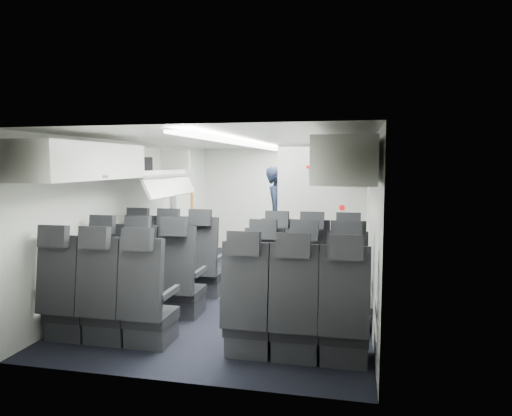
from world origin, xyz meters
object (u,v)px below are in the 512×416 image
at_px(seat_row_front, 241,269).
at_px(seat_row_mid, 223,286).
at_px(seat_row_rear, 197,310).
at_px(flight_attendant, 278,215).
at_px(galley_unit, 327,208).
at_px(boarding_door, 184,211).
at_px(carry_on_bag, 136,165).

xyz_separation_m(seat_row_front, seat_row_mid, (0.00, -0.90, 0.00)).
height_order(seat_row_front, seat_row_rear, same).
bearing_deg(seat_row_front, seat_row_mid, -90.00).
distance_m(seat_row_mid, flight_attendant, 3.18).
distance_m(seat_row_front, galley_unit, 3.43).
height_order(seat_row_mid, boarding_door, boarding_door).
xyz_separation_m(seat_row_front, boarding_door, (-1.64, 2.09, 0.55)).
bearing_deg(flight_attendant, galley_unit, -35.57).
bearing_deg(seat_row_mid, carry_on_bag, 152.76).
bearing_deg(flight_attendant, carry_on_bag, 150.36).
xyz_separation_m(seat_row_front, flight_attendant, (0.12, 2.24, 0.49)).
xyz_separation_m(seat_row_rear, carry_on_bag, (-1.45, 1.64, 1.41)).
distance_m(seat_row_front, carry_on_bag, 2.03).
height_order(flight_attendant, carry_on_bag, carry_on_bag).
height_order(boarding_door, flight_attendant, boarding_door).
relative_size(seat_row_mid, seat_row_rear, 1.00).
relative_size(galley_unit, flight_attendant, 1.06).
distance_m(galley_unit, carry_on_bag, 4.26).
xyz_separation_m(seat_row_rear, galley_unit, (0.95, 5.05, 0.55)).
distance_m(seat_row_rear, galley_unit, 5.17).
xyz_separation_m(seat_row_mid, galley_unit, (0.95, 4.15, 0.55)).
bearing_deg(carry_on_bag, seat_row_rear, -33.53).
bearing_deg(galley_unit, carry_on_bag, -125.11).
distance_m(seat_row_front, seat_row_rear, 1.80).
height_order(galley_unit, boarding_door, galley_unit).
xyz_separation_m(seat_row_front, carry_on_bag, (-1.45, -0.16, 1.41)).
bearing_deg(seat_row_rear, boarding_door, 112.87).
height_order(seat_row_mid, seat_row_rear, same).
bearing_deg(boarding_door, flight_attendant, 4.86).
bearing_deg(galley_unit, seat_row_front, -106.28).
relative_size(galley_unit, boarding_door, 1.02).
relative_size(seat_row_rear, flight_attendant, 1.86).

